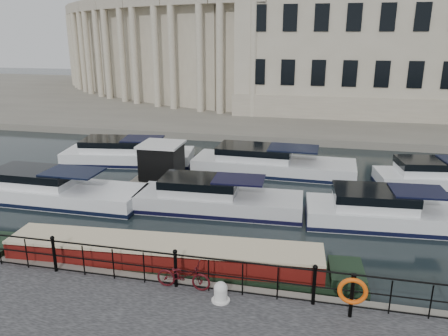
# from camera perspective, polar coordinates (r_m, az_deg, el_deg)

# --- Properties ---
(ground_plane) EXTENTS (160.00, 160.00, 0.00)m
(ground_plane) POSITION_cam_1_polar(r_m,az_deg,el_deg) (15.66, -3.48, -12.57)
(ground_plane) COLOR black
(ground_plane) RESTS_ON ground
(far_bank) EXTENTS (120.00, 42.00, 0.55)m
(far_bank) POSITION_cam_1_polar(r_m,az_deg,el_deg) (52.72, 8.45, 8.78)
(far_bank) COLOR #6B665B
(far_bank) RESTS_ON ground_plane
(railing) EXTENTS (24.14, 0.14, 1.22)m
(railing) POSITION_cam_1_polar(r_m,az_deg,el_deg) (13.21, -6.34, -12.71)
(railing) COLOR black
(railing) RESTS_ON near_quay
(civic_building) EXTENTS (53.55, 31.84, 16.85)m
(civic_building) POSITION_cam_1_polar(r_m,az_deg,el_deg) (48.00, 7.15, 16.13)
(civic_building) COLOR #ADA38C
(civic_building) RESTS_ON far_bank
(bicycle) EXTENTS (1.63, 0.57, 0.86)m
(bicycle) POSITION_cam_1_polar(r_m,az_deg,el_deg) (13.22, -5.32, -13.77)
(bicycle) COLOR #410B10
(bicycle) RESTS_ON near_quay
(mooring_bollard) EXTENTS (0.53, 0.53, 0.59)m
(mooring_bollard) POSITION_cam_1_polar(r_m,az_deg,el_deg) (12.70, -0.43, -15.90)
(mooring_bollard) COLOR silver
(mooring_bollard) RESTS_ON near_quay
(life_ring_post) EXTENTS (0.78, 0.20, 1.27)m
(life_ring_post) POSITION_cam_1_polar(r_m,az_deg,el_deg) (12.23, 16.44, -15.24)
(life_ring_post) COLOR black
(life_ring_post) RESTS_ON near_quay
(narrowboat) EXTENTS (13.18, 2.63, 1.49)m
(narrowboat) POSITION_cam_1_polar(r_m,az_deg,el_deg) (15.07, -7.94, -12.40)
(narrowboat) COLOR black
(narrowboat) RESTS_ON ground_plane
(harbour_hut) EXTENTS (3.05, 2.55, 2.19)m
(harbour_hut) POSITION_cam_1_polar(r_m,az_deg,el_deg) (24.08, -8.10, 0.55)
(harbour_hut) COLOR #6B665B
(harbour_hut) RESTS_ON ground_plane
(cabin_cruisers) EXTENTS (26.51, 10.22, 1.99)m
(cabin_cruisers) POSITION_cam_1_polar(r_m,az_deg,el_deg) (22.79, 0.93, -1.78)
(cabin_cruisers) COLOR white
(cabin_cruisers) RESTS_ON ground_plane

